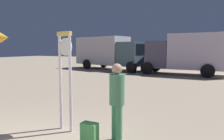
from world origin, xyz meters
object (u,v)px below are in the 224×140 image
at_px(backpack, 90,134).
at_px(box_truck_far, 109,52).
at_px(standing_clock, 65,71).
at_px(box_truck_near, 189,53).
at_px(person_near_clock, 117,99).

relative_size(backpack, box_truck_far, 0.06).
bearing_deg(standing_clock, backpack, -25.77).
bearing_deg(backpack, box_truck_near, 89.05).
bearing_deg(standing_clock, person_near_clock, -1.84).
bearing_deg(person_near_clock, box_truck_far, 118.27).
distance_m(standing_clock, person_near_clock, 1.43).
xyz_separation_m(box_truck_near, box_truck_far, (-7.23, 1.15, 0.01)).
height_order(standing_clock, person_near_clock, standing_clock).
relative_size(person_near_clock, backpack, 3.47).
distance_m(box_truck_near, box_truck_far, 7.32).
bearing_deg(backpack, box_truck_far, 116.29).
relative_size(standing_clock, person_near_clock, 1.42).
bearing_deg(backpack, standing_clock, 154.23).
distance_m(person_near_clock, box_truck_near, 12.65).
xyz_separation_m(standing_clock, box_truck_far, (-6.06, 13.73, 0.24)).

